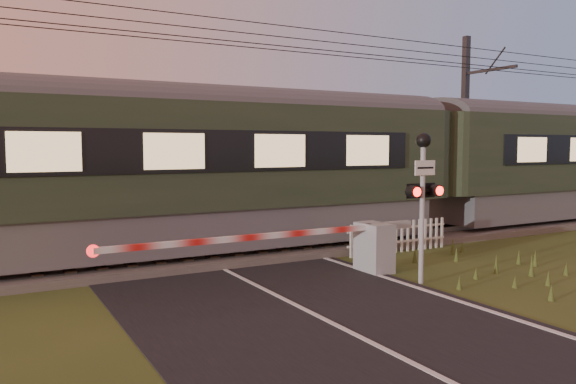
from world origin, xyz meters
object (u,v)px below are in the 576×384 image
boom_gate (361,246)px  crossing_signal (423,181)px  picket_fence (399,237)px  catenary_mast (466,125)px  train (422,163)px

boom_gate → crossing_signal: 2.12m
picket_fence → catenary_mast: (6.74, 4.12, 3.24)m
train → picket_fence: (-2.50, -1.89, -1.89)m
boom_gate → catenary_mast: (9.12, 5.67, 3.04)m
picket_fence → catenary_mast: size_ratio=0.47×
boom_gate → crossing_signal: bearing=-69.8°
boom_gate → picket_fence: bearing=33.0°
train → boom_gate: size_ratio=6.03×
boom_gate → picket_fence: size_ratio=2.18×
train → crossing_signal: (-4.38, -4.83, -0.17)m
catenary_mast → boom_gate: bearing=-148.1°
boom_gate → crossing_signal: (0.51, -1.39, 1.52)m
boom_gate → train: bearing=35.1°
boom_gate → catenary_mast: size_ratio=1.03×
train → catenary_mast: (4.24, 2.23, 1.35)m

